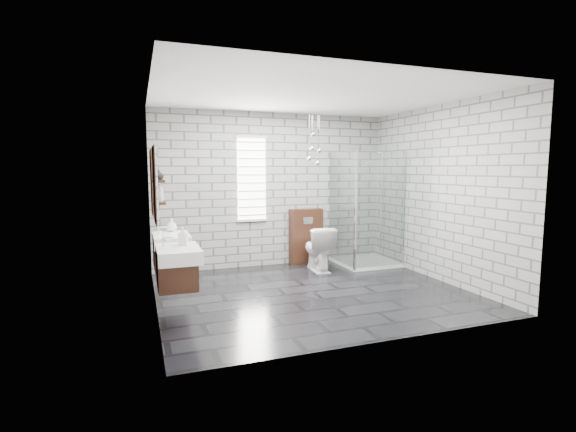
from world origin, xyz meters
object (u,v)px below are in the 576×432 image
vanity_left (174,256)px  vanity_right (168,241)px  shower_enclosure (364,238)px  toilet (318,248)px  cistern_panel (306,236)px

vanity_left → vanity_right: same height
vanity_right → shower_enclosure: shower_enclosure is taller
shower_enclosure → vanity_right: bearing=-168.3°
toilet → shower_enclosure: bearing=-173.9°
vanity_right → toilet: size_ratio=2.08×
shower_enclosure → toilet: (-0.91, -0.03, -0.13)m
cistern_panel → shower_enclosure: shower_enclosure is taller
vanity_right → shower_enclosure: size_ratio=0.77×
vanity_left → vanity_right: bearing=90.0°
vanity_right → cistern_panel: bearing=26.1°
shower_enclosure → toilet: 0.92m
vanity_right → cistern_panel: 2.79m
shower_enclosure → toilet: shower_enclosure is taller
cistern_panel → shower_enclosure: size_ratio=0.49×
toilet → cistern_panel: bearing=-85.6°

